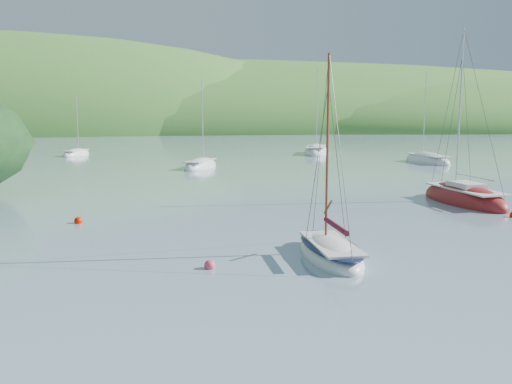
{
  "coord_description": "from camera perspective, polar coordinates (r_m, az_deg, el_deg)",
  "views": [
    {
      "loc": [
        -5.59,
        -20.94,
        6.57
      ],
      "look_at": [
        -1.46,
        8.0,
        2.24
      ],
      "focal_mm": 40.0,
      "sensor_mm": 36.0,
      "label": 1
    }
  ],
  "objects": [
    {
      "name": "sloop_red",
      "position": [
        42.19,
        20.09,
        -0.73
      ],
      "size": [
        3.88,
        9.02,
        12.96
      ],
      "rotation": [
        0.0,
        0.0,
        0.1
      ],
      "color": "maroon",
      "rests_on": "ground"
    },
    {
      "name": "distant_sloop_d",
      "position": [
        71.69,
        16.75,
        2.97
      ],
      "size": [
        4.06,
        8.61,
        11.82
      ],
      "rotation": [
        0.0,
        0.0,
        0.14
      ],
      "color": "white",
      "rests_on": "ground"
    },
    {
      "name": "distant_sloop_b",
      "position": [
        82.46,
        6.02,
        3.96
      ],
      "size": [
        5.91,
        9.96,
        13.41
      ],
      "rotation": [
        0.0,
        0.0,
        -0.3
      ],
      "color": "white",
      "rests_on": "ground"
    },
    {
      "name": "distant_sloop_c",
      "position": [
        83.03,
        -17.54,
        3.61
      ],
      "size": [
        4.07,
        6.68,
        9.0
      ],
      "rotation": [
        0.0,
        0.0,
        -0.32
      ],
      "color": "white",
      "rests_on": "ground"
    },
    {
      "name": "distant_sloop_a",
      "position": [
        63.03,
        -5.58,
        2.57
      ],
      "size": [
        5.17,
        7.67,
        10.34
      ],
      "rotation": [
        0.0,
        0.0,
        -0.4
      ],
      "color": "white",
      "rests_on": "ground"
    },
    {
      "name": "daysailer_white",
      "position": [
        25.56,
        7.45,
        -6.03
      ],
      "size": [
        2.4,
        6.28,
        9.59
      ],
      "rotation": [
        0.0,
        0.0,
        0.02
      ],
      "color": "white",
      "rests_on": "ground"
    },
    {
      "name": "ground",
      "position": [
        22.65,
        6.61,
        -8.49
      ],
      "size": [
        700.0,
        700.0,
        0.0
      ],
      "primitive_type": "plane",
      "color": "slate",
      "rests_on": "ground"
    },
    {
      "name": "shoreline_hills",
      "position": [
        193.52,
        -9.38,
        6.37
      ],
      "size": [
        690.0,
        135.0,
        56.0
      ],
      "color": "#386E2A",
      "rests_on": "ground"
    },
    {
      "name": "mooring_buoys",
      "position": [
        30.23,
        0.68,
        -3.89
      ],
      "size": [
        26.3,
        10.9,
        0.49
      ],
      "color": "#D63B58",
      "rests_on": "ground"
    }
  ]
}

